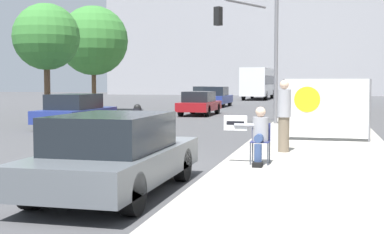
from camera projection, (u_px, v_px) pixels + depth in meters
ground_plane at (121, 180)px, 10.37m from camera, size 160.00×160.00×0.00m
sidewalk_curb at (319, 123)px, 24.03m from camera, size 3.93×90.00×0.15m
seated_protester at (259, 133)px, 11.41m from camera, size 0.98×0.77×1.23m
jogger_on_sidewalk at (284, 115)px, 13.41m from camera, size 0.34×0.34×1.81m
protest_banner at (325, 108)px, 15.89m from camera, size 2.55×0.06×1.85m
traffic_light_pole at (253, 37)px, 23.19m from camera, size 3.04×2.81×5.47m
parked_car_curbside at (115, 154)px, 9.05m from camera, size 1.82×4.45×1.37m
car_on_road_nearest at (76, 111)px, 22.26m from camera, size 1.83×4.47×1.41m
car_on_road_midblock at (199, 103)px, 30.67m from camera, size 1.74×4.39×1.36m
car_on_road_distant at (216, 97)px, 40.94m from camera, size 1.75×4.65×1.53m
car_on_road_far_lane at (204, 95)px, 48.09m from camera, size 1.74×4.28×1.50m
city_bus_on_road at (259, 82)px, 58.53m from camera, size 2.60×11.16×3.35m
motorcycle_on_road at (138, 125)px, 17.28m from camera, size 0.28×2.03×1.20m
street_tree_near_curb at (46, 37)px, 24.44m from camera, size 3.05×3.05×5.50m
street_tree_midblock at (93, 41)px, 33.45m from camera, size 4.34×4.34×6.66m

